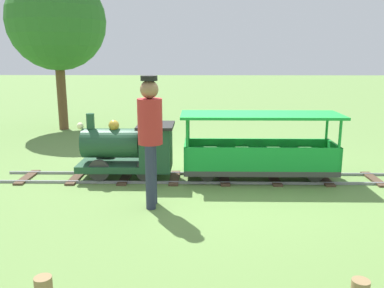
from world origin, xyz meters
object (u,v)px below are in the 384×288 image
object	(u,v)px
conductor_person	(150,131)
oak_tree_far	(57,22)
passenger_car	(259,153)
locomotive	(130,148)

from	to	relation	value
conductor_person	oak_tree_far	xyz separation A→B (m)	(5.20, 2.83, 1.66)
passenger_car	conductor_person	world-z (taller)	conductor_person
locomotive	passenger_car	bearing A→B (deg)	-90.00
locomotive	passenger_car	world-z (taller)	passenger_car
oak_tree_far	locomotive	bearing A→B (deg)	-149.76
passenger_car	oak_tree_far	distance (m)	6.35
conductor_person	passenger_car	bearing A→B (deg)	-53.64
locomotive	oak_tree_far	xyz separation A→B (m)	(4.10, 2.39, 2.13)
passenger_car	oak_tree_far	bearing A→B (deg)	46.57
passenger_car	oak_tree_far	world-z (taller)	oak_tree_far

